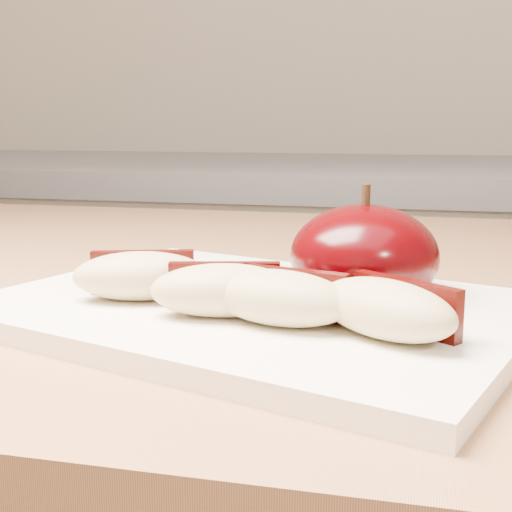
# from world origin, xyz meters

# --- Properties ---
(back_cabinet) EXTENTS (2.40, 0.62, 0.94)m
(back_cabinet) POSITION_xyz_m (0.00, 1.20, 0.47)
(back_cabinet) COLOR silver
(back_cabinet) RESTS_ON ground
(cutting_board) EXTENTS (0.34, 0.29, 0.01)m
(cutting_board) POSITION_xyz_m (-0.01, 0.36, 0.91)
(cutting_board) COLOR white
(cutting_board) RESTS_ON island_counter
(apple_half) EXTENTS (0.11, 0.11, 0.07)m
(apple_half) POSITION_xyz_m (0.04, 0.39, 0.93)
(apple_half) COLOR black
(apple_half) RESTS_ON cutting_board
(apple_wedge_a) EXTENTS (0.08, 0.06, 0.03)m
(apple_wedge_a) POSITION_xyz_m (-0.07, 0.35, 0.92)
(apple_wedge_a) COLOR tan
(apple_wedge_a) RESTS_ON cutting_board
(apple_wedge_b) EXTENTS (0.08, 0.05, 0.03)m
(apple_wedge_b) POSITION_xyz_m (-0.02, 0.32, 0.92)
(apple_wedge_b) COLOR tan
(apple_wedge_b) RESTS_ON cutting_board
(apple_wedge_c) EXTENTS (0.08, 0.05, 0.03)m
(apple_wedge_c) POSITION_xyz_m (0.01, 0.32, 0.92)
(apple_wedge_c) COLOR tan
(apple_wedge_c) RESTS_ON cutting_board
(apple_wedge_d) EXTENTS (0.08, 0.07, 0.03)m
(apple_wedge_d) POSITION_xyz_m (0.06, 0.31, 0.92)
(apple_wedge_d) COLOR tan
(apple_wedge_d) RESTS_ON cutting_board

